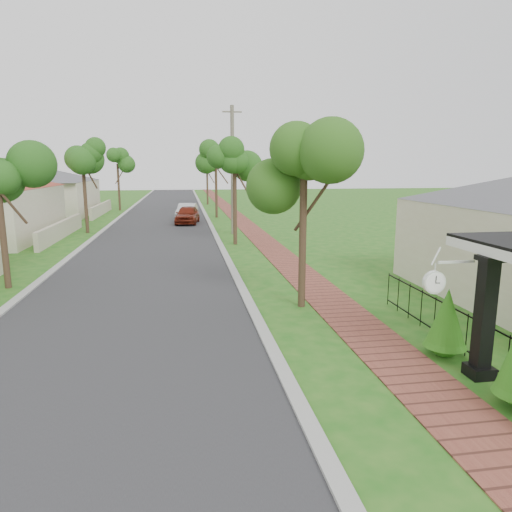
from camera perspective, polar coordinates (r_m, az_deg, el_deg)
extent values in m
plane|color=#1D5E16|center=(9.85, -0.67, -14.16)|extent=(160.00, 160.00, 0.00)
cube|color=#28282B|center=(29.18, -12.33, 2.50)|extent=(7.00, 120.00, 0.02)
cube|color=#9E9E99|center=(29.19, -5.16, 2.72)|extent=(0.30, 120.00, 0.10)
cube|color=#9E9E99|center=(29.61, -19.40, 2.25)|extent=(0.30, 120.00, 0.10)
cube|color=brown|center=(29.48, -0.10, 2.84)|extent=(1.50, 120.00, 0.03)
cube|color=black|center=(10.20, 26.64, -6.91)|extent=(0.30, 0.30, 2.52)
cube|color=black|center=(10.58, 26.10, -12.81)|extent=(0.48, 0.48, 0.24)
cube|color=black|center=(9.92, 27.24, -0.28)|extent=(0.42, 0.42, 0.10)
cube|color=black|center=(11.26, 25.02, -6.79)|extent=(0.03, 8.00, 0.03)
cube|color=black|center=(11.51, 24.69, -10.59)|extent=(0.03, 8.00, 0.03)
cylinder|color=black|center=(10.40, 28.95, -11.23)|extent=(0.02, 0.02, 1.00)
cylinder|color=black|center=(10.89, 26.79, -10.04)|extent=(0.02, 0.02, 1.00)
cylinder|color=black|center=(11.40, 24.83, -8.95)|extent=(0.02, 0.02, 1.00)
cylinder|color=black|center=(11.92, 23.05, -7.94)|extent=(0.02, 0.02, 1.00)
cylinder|color=black|center=(12.46, 21.43, -7.01)|extent=(0.02, 0.02, 1.00)
cylinder|color=black|center=(13.01, 19.95, -6.16)|extent=(0.02, 0.02, 1.00)
cylinder|color=black|center=(13.57, 18.60, -5.37)|extent=(0.02, 0.02, 1.00)
cylinder|color=black|center=(14.14, 17.35, -4.64)|extent=(0.02, 0.02, 1.00)
cylinder|color=black|center=(14.71, 16.21, -3.97)|extent=(0.02, 0.02, 1.00)
cylinder|color=#382619|center=(25.05, -2.65, 6.62)|extent=(0.22, 0.22, 4.55)
sphere|color=#1F4C14|center=(24.99, -2.70, 12.12)|extent=(1.70, 1.70, 1.70)
cylinder|color=#382619|center=(38.96, -5.00, 8.41)|extent=(0.22, 0.22, 4.90)
sphere|color=#1F4C14|center=(38.93, -5.06, 12.22)|extent=(1.70, 1.70, 1.70)
cylinder|color=#382619|center=(52.94, -6.10, 8.69)|extent=(0.22, 0.22, 4.20)
sphere|color=#1F4C14|center=(52.90, -6.15, 11.09)|extent=(1.70, 1.70, 1.70)
cylinder|color=#382619|center=(18.07, -29.09, 2.42)|extent=(0.22, 0.22, 3.85)
cylinder|color=#382619|center=(31.49, -20.58, 7.15)|extent=(0.22, 0.22, 4.90)
sphere|color=#1F4C14|center=(31.45, -20.91, 11.86)|extent=(1.70, 1.70, 1.70)
cylinder|color=#382619|center=(47.27, -16.78, 8.23)|extent=(0.22, 0.22, 4.55)
sphere|color=#1F4C14|center=(47.24, -16.94, 11.14)|extent=(1.70, 1.70, 1.70)
sphere|color=#2B6915|center=(11.30, 22.54, -9.82)|extent=(0.73, 0.73, 0.73)
cone|color=#2B6915|center=(11.10, 22.77, -6.84)|extent=(0.83, 0.83, 1.23)
cube|color=#BFB299|center=(29.96, -23.13, 3.05)|extent=(0.25, 10.00, 1.00)
cube|color=beige|center=(45.04, -26.94, 6.41)|extent=(11.00, 10.00, 3.00)
pyramid|color=#4C4C51|center=(44.96, -27.20, 9.32)|extent=(15.56, 15.56, 1.60)
cube|color=#BFB299|center=(43.60, -18.77, 5.58)|extent=(0.25, 10.00, 1.00)
imported|color=maroon|center=(34.98, -8.57, 5.12)|extent=(2.11, 4.12, 1.34)
imported|color=silver|center=(37.82, -8.62, 5.50)|extent=(1.92, 4.04, 1.28)
cylinder|color=#382619|center=(13.70, 5.84, 1.71)|extent=(0.22, 0.22, 3.98)
sphere|color=#32641D|center=(13.52, 6.02, 10.54)|extent=(1.98, 1.98, 1.98)
cylinder|color=#6F6656|center=(28.99, -2.94, 10.55)|extent=(0.24, 0.24, 7.92)
cube|color=#6F6656|center=(29.18, -3.02, 17.56)|extent=(1.20, 0.08, 0.08)
cube|color=white|center=(10.01, 23.76, -0.68)|extent=(0.79, 0.05, 0.05)
cylinder|color=white|center=(9.81, 21.46, -1.81)|extent=(0.02, 0.02, 0.34)
cylinder|color=white|center=(9.86, 21.37, -3.08)|extent=(0.47, 0.10, 0.47)
cylinder|color=white|center=(9.82, 21.53, -3.16)|extent=(0.40, 0.01, 0.40)
cylinder|color=white|center=(9.91, 21.21, -3.01)|extent=(0.40, 0.01, 0.40)
cube|color=black|center=(9.79, 21.59, -2.75)|extent=(0.01, 0.01, 0.16)
cube|color=black|center=(9.83, 21.78, -3.15)|extent=(0.10, 0.01, 0.02)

